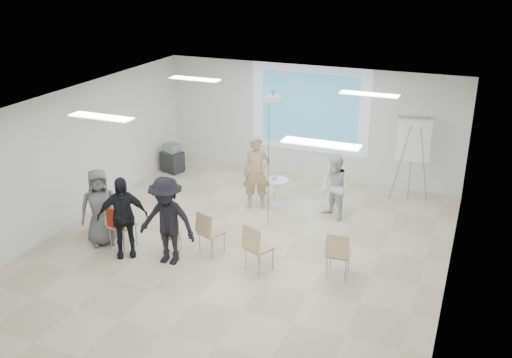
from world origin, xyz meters
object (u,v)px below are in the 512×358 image
at_px(player_left, 257,168).
at_px(audience_mid, 167,215).
at_px(chair_left_mid, 119,223).
at_px(player_right, 335,184).
at_px(chair_left_inner, 171,234).
at_px(audience_outer, 99,203).
at_px(chair_far_left, 106,207).
at_px(flipchart_easel, 414,140).
at_px(chair_right_far, 338,251).
at_px(laptop, 172,234).
at_px(pedestal_table, 277,190).
at_px(audience_left, 122,211).
at_px(av_cart, 172,159).
at_px(chair_center, 209,230).
at_px(chair_right_inner, 256,245).

bearing_deg(player_left, audience_mid, -122.81).
bearing_deg(chair_left_mid, player_right, 50.53).
bearing_deg(chair_left_inner, audience_outer, 163.36).
bearing_deg(player_right, chair_far_left, -117.26).
bearing_deg(flipchart_easel, player_left, -162.51).
relative_size(chair_right_far, laptop, 3.11).
relative_size(player_left, chair_left_mid, 2.06).
bearing_deg(pedestal_table, player_left, -142.68).
xyz_separation_m(chair_far_left, audience_left, (0.95, -0.72, 0.37)).
bearing_deg(player_right, laptop, -99.73).
height_order(flipchart_easel, av_cart, flipchart_easel).
distance_m(audience_left, audience_mid, 0.96).
height_order(chair_left_inner, audience_left, audience_left).
bearing_deg(flipchart_easel, chair_left_inner, -141.67).
xyz_separation_m(player_left, chair_center, (-0.01, -2.49, -0.45)).
height_order(chair_left_mid, chair_center, chair_left_mid).
height_order(pedestal_table, flipchart_easel, flipchart_easel).
relative_size(chair_left_inner, laptop, 2.73).
height_order(audience_outer, flipchart_easel, flipchart_easel).
xyz_separation_m(chair_left_inner, audience_mid, (0.09, -0.26, 0.53)).
height_order(audience_outer, av_cart, audience_outer).
bearing_deg(player_left, audience_left, -138.15).
xyz_separation_m(audience_left, flipchart_easel, (4.84, 4.88, 0.61)).
height_order(pedestal_table, laptop, pedestal_table).
distance_m(pedestal_table, audience_mid, 3.58).
distance_m(chair_left_mid, av_cart, 4.44).
height_order(player_right, chair_far_left, player_right).
xyz_separation_m(pedestal_table, chair_left_mid, (-2.21, -3.25, 0.20)).
height_order(pedestal_table, chair_far_left, chair_far_left).
xyz_separation_m(chair_left_mid, audience_outer, (-0.47, 0.04, 0.34)).
xyz_separation_m(chair_far_left, flipchart_easel, (5.79, 4.16, 0.97)).
bearing_deg(chair_far_left, pedestal_table, 62.48).
bearing_deg(audience_outer, chair_right_inner, -39.42).
relative_size(pedestal_table, chair_left_inner, 0.84).
bearing_deg(laptop, chair_far_left, -29.59).
relative_size(pedestal_table, player_left, 0.34).
xyz_separation_m(chair_right_inner, laptop, (-1.82, 0.03, -0.14)).
distance_m(player_right, chair_left_mid, 4.77).
relative_size(pedestal_table, audience_outer, 0.37).
xyz_separation_m(chair_right_inner, audience_outer, (-3.38, -0.15, 0.35)).
height_order(pedestal_table, chair_center, chair_center).
xyz_separation_m(pedestal_table, player_left, (-0.41, -0.31, 0.63)).
relative_size(pedestal_table, audience_left, 0.35).
bearing_deg(chair_right_inner, flipchart_easel, 88.64).
bearing_deg(flipchart_easel, audience_mid, -139.40).
xyz_separation_m(chair_right_far, flipchart_easel, (0.70, 4.11, 1.02)).
distance_m(chair_far_left, flipchart_easel, 7.20).
relative_size(chair_left_mid, flipchart_easel, 0.46).
relative_size(chair_far_left, audience_left, 0.52).
bearing_deg(av_cart, chair_far_left, -65.72).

